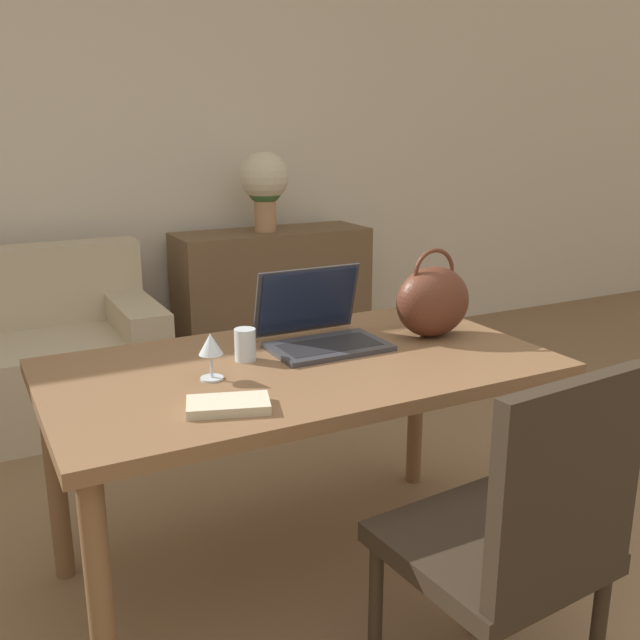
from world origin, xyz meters
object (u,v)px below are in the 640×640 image
chair (516,536)px  handbag (433,301)px  wine_glass (211,347)px  laptop (318,324)px  drinking_glass (245,345)px  flower_vase (264,183)px

chair → handbag: (0.34, 0.80, 0.32)m
chair → wine_glass: bearing=116.2°
laptop → drinking_glass: laptop is taller
handbag → flower_vase: bearing=83.1°
drinking_glass → wine_glass: 0.19m
handbag → chair: bearing=-113.3°
wine_glass → drinking_glass: bearing=37.5°
laptop → chair: bearing=-88.2°
drinking_glass → handbag: size_ratio=0.33×
handbag → drinking_glass: bearing=175.5°
chair → flower_vase: flower_vase is taller
chair → flower_vase: (0.58, 2.73, 0.56)m
drinking_glass → wine_glass: bearing=-142.5°
chair → drinking_glass: 0.94m
wine_glass → flower_vase: (1.02, 1.98, 0.27)m
flower_vase → handbag: bearing=-96.9°
chair → handbag: handbag is taller
wine_glass → chair: bearing=-59.2°
chair → laptop: (-0.03, 0.90, 0.27)m
wine_glass → handbag: (0.79, 0.06, 0.03)m
chair → laptop: size_ratio=2.56×
drinking_glass → laptop: bearing=10.1°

